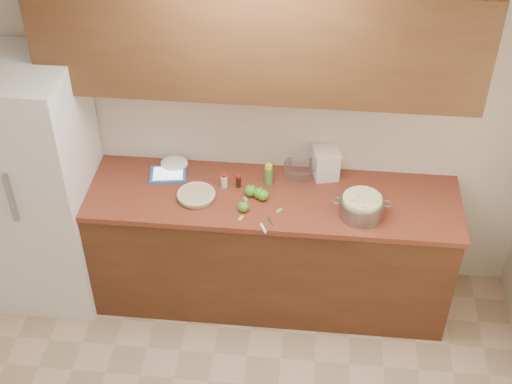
# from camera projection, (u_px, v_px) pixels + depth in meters

# --- Properties ---
(room_shell) EXTENTS (3.60, 3.60, 3.60)m
(room_shell) POSITION_uv_depth(u_px,v_px,m) (223.00, 335.00, 3.22)
(room_shell) COLOR tan
(room_shell) RESTS_ON ground
(counter_run) EXTENTS (2.64, 0.68, 0.92)m
(counter_run) POSITION_uv_depth(u_px,v_px,m) (256.00, 246.00, 4.88)
(counter_run) COLOR #572D18
(counter_run) RESTS_ON ground
(upper_cabinets) EXTENTS (2.60, 0.34, 0.70)m
(upper_cabinets) POSITION_uv_depth(u_px,v_px,m) (258.00, 38.00, 4.06)
(upper_cabinets) COLOR #543519
(upper_cabinets) RESTS_ON room_shell
(fridge) EXTENTS (0.70, 0.70, 1.80)m
(fridge) POSITION_uv_depth(u_px,v_px,m) (38.00, 186.00, 4.69)
(fridge) COLOR silver
(fridge) RESTS_ON ground
(pie) EXTENTS (0.26, 0.26, 0.04)m
(pie) POSITION_uv_depth(u_px,v_px,m) (196.00, 195.00, 4.55)
(pie) COLOR silver
(pie) RESTS_ON counter_run
(colander) EXTENTS (0.37, 0.28, 0.14)m
(colander) POSITION_uv_depth(u_px,v_px,m) (362.00, 207.00, 4.39)
(colander) COLOR gray
(colander) RESTS_ON counter_run
(flour_canister) EXTENTS (0.20, 0.20, 0.21)m
(flour_canister) POSITION_uv_depth(u_px,v_px,m) (326.00, 163.00, 4.68)
(flour_canister) COLOR white
(flour_canister) RESTS_ON counter_run
(tablet) EXTENTS (0.26, 0.21, 0.02)m
(tablet) POSITION_uv_depth(u_px,v_px,m) (168.00, 174.00, 4.74)
(tablet) COLOR blue
(tablet) RESTS_ON counter_run
(paring_knife) EXTENTS (0.09, 0.16, 0.02)m
(paring_knife) POSITION_uv_depth(u_px,v_px,m) (264.00, 227.00, 4.34)
(paring_knife) COLOR gray
(paring_knife) RESTS_ON counter_run
(lemon_bottle) EXTENTS (0.05, 0.05, 0.15)m
(lemon_bottle) POSITION_uv_depth(u_px,v_px,m) (269.00, 174.00, 4.64)
(lemon_bottle) COLOR #4C8C38
(lemon_bottle) RESTS_ON counter_run
(cinnamon_shaker) EXTENTS (0.04, 0.04, 0.10)m
(cinnamon_shaker) POSITION_uv_depth(u_px,v_px,m) (224.00, 181.00, 4.62)
(cinnamon_shaker) COLOR beige
(cinnamon_shaker) RESTS_ON counter_run
(vanilla_bottle) EXTENTS (0.03, 0.03, 0.09)m
(vanilla_bottle) POSITION_uv_depth(u_px,v_px,m) (238.00, 181.00, 4.63)
(vanilla_bottle) COLOR black
(vanilla_bottle) RESTS_ON counter_run
(mixing_bowl) EXTENTS (0.22, 0.22, 0.08)m
(mixing_bowl) POSITION_uv_depth(u_px,v_px,m) (300.00, 169.00, 4.73)
(mixing_bowl) COLOR silver
(mixing_bowl) RESTS_ON counter_run
(paper_towel) EXTENTS (0.23, 0.21, 0.08)m
(paper_towel) POSITION_uv_depth(u_px,v_px,m) (174.00, 163.00, 4.78)
(paper_towel) COLOR white
(paper_towel) RESTS_ON counter_run
(apple_left) EXTENTS (0.08, 0.08, 0.09)m
(apple_left) POSITION_uv_depth(u_px,v_px,m) (251.00, 191.00, 4.56)
(apple_left) COLOR #4A9522
(apple_left) RESTS_ON counter_run
(apple_center) EXTENTS (0.08, 0.08, 0.09)m
(apple_center) POSITION_uv_depth(u_px,v_px,m) (260.00, 193.00, 4.54)
(apple_center) COLOR #4A9522
(apple_center) RESTS_ON counter_run
(apple_front) EXTENTS (0.07, 0.07, 0.08)m
(apple_front) POSITION_uv_depth(u_px,v_px,m) (243.00, 207.00, 4.44)
(apple_front) COLOR #4A9522
(apple_front) RESTS_ON counter_run
(apple_extra) EXTENTS (0.08, 0.08, 0.09)m
(apple_extra) POSITION_uv_depth(u_px,v_px,m) (263.00, 195.00, 4.53)
(apple_extra) COLOR #4A9522
(apple_extra) RESTS_ON counter_run
(peel_a) EXTENTS (0.03, 0.04, 0.00)m
(peel_a) POSITION_uv_depth(u_px,v_px,m) (245.00, 199.00, 4.55)
(peel_a) COLOR #99C45F
(peel_a) RESTS_ON counter_run
(peel_b) EXTENTS (0.04, 0.05, 0.00)m
(peel_b) POSITION_uv_depth(u_px,v_px,m) (279.00, 210.00, 4.47)
(peel_b) COLOR #99C45F
(peel_b) RESTS_ON counter_run
(peel_c) EXTENTS (0.03, 0.05, 0.00)m
(peel_c) POSITION_uv_depth(u_px,v_px,m) (241.00, 218.00, 4.41)
(peel_c) COLOR #99C45F
(peel_c) RESTS_ON counter_run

